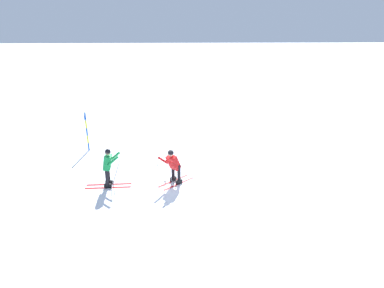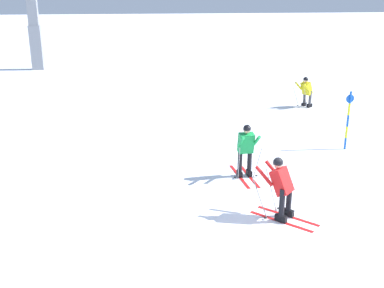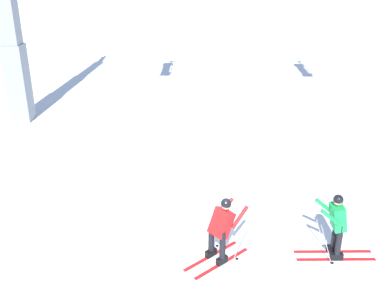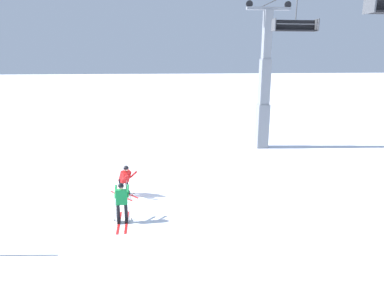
# 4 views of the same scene
# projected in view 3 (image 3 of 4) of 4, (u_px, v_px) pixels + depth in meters

# --- Properties ---
(ground_plane) EXTENTS (260.00, 260.00, 0.00)m
(ground_plane) POSITION_uv_depth(u_px,v_px,m) (213.00, 259.00, 10.26)
(ground_plane) COLOR white
(skier_carving_main) EXTENTS (1.53, 1.45, 1.61)m
(skier_carving_main) POSITION_uv_depth(u_px,v_px,m) (222.00, 226.00, 9.96)
(skier_carving_main) COLOR red
(skier_carving_main) RESTS_ON ground_plane
(lift_tower_near) EXTENTS (0.79, 3.01, 9.77)m
(lift_tower_near) POSITION_uv_depth(u_px,v_px,m) (8.00, 18.00, 16.98)
(lift_tower_near) COLOR gray
(lift_tower_near) RESTS_ON ground_plane
(skier_distant_downhill) EXTENTS (1.80, 0.71, 1.62)m
(skier_distant_downhill) POSITION_uv_depth(u_px,v_px,m) (337.00, 222.00, 10.00)
(skier_distant_downhill) COLOR red
(skier_distant_downhill) RESTS_ON ground_plane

